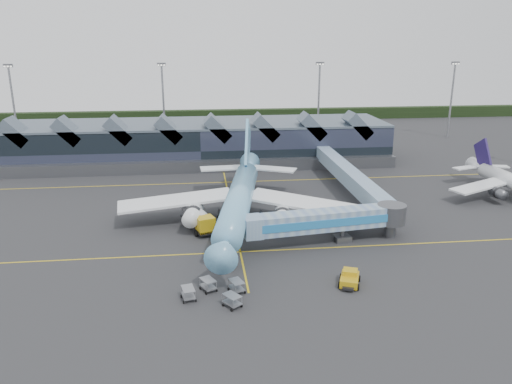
{
  "coord_description": "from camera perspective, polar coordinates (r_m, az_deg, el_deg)",
  "views": [
    {
      "loc": [
        -5.2,
        -72.69,
        28.88
      ],
      "look_at": [
        3.66,
        4.22,
        5.0
      ],
      "focal_mm": 35.0,
      "sensor_mm": 36.0,
      "label": 1
    }
  ],
  "objects": [
    {
      "name": "terminal",
      "position": [
        122.42,
        -6.41,
        5.73
      ],
      "size": [
        90.0,
        22.25,
        12.52
      ],
      "color": "black",
      "rests_on": "ground"
    },
    {
      "name": "fuel_truck",
      "position": [
        79.6,
        -6.8,
        -2.77
      ],
      "size": [
        5.58,
        10.17,
        3.44
      ],
      "rotation": [
        0.0,
        0.0,
        0.34
      ],
      "color": "black",
      "rests_on": "ground"
    },
    {
      "name": "pushback_tug",
      "position": [
        62.92,
        10.65,
        -9.71
      ],
      "size": [
        3.44,
        4.3,
        1.73
      ],
      "rotation": [
        0.0,
        0.0,
        -0.37
      ],
      "color": "#C09912",
      "rests_on": "ground"
    },
    {
      "name": "baggage_carts",
      "position": [
        59.27,
        -4.56,
        -11.17
      ],
      "size": [
        7.55,
        6.58,
        1.47
      ],
      "rotation": [
        0.0,
        0.0,
        0.36
      ],
      "color": "gray",
      "rests_on": "ground"
    },
    {
      "name": "main_airliner",
      "position": [
        80.47,
        -1.87,
        -0.6
      ],
      "size": [
        39.7,
        46.2,
        14.89
      ],
      "rotation": [
        0.0,
        0.0,
        -0.18
      ],
      "color": "#6DB2DC",
      "rests_on": "ground"
    },
    {
      "name": "tree_line_far",
      "position": [
        184.73,
        -4.94,
        8.71
      ],
      "size": [
        260.0,
        4.0,
        4.0
      ],
      "primitive_type": "cube",
      "color": "black",
      "rests_on": "ground"
    },
    {
      "name": "light_masts",
      "position": [
        138.97,
        4.42,
        10.32
      ],
      "size": [
        132.4,
        42.56,
        22.45
      ],
      "color": "gray",
      "rests_on": "ground"
    },
    {
      "name": "ground",
      "position": [
        78.39,
        -2.31,
        -4.49
      ],
      "size": [
        260.0,
        260.0,
        0.0
      ],
      "primitive_type": "plane",
      "color": "#2C2C2E",
      "rests_on": "ground"
    },
    {
      "name": "taxi_stripes",
      "position": [
        87.74,
        -2.81,
        -2.09
      ],
      "size": [
        120.0,
        60.0,
        0.01
      ],
      "color": "gold",
      "rests_on": "ground"
    },
    {
      "name": "jet_bridge",
      "position": [
        73.98,
        9.13,
        -3.18
      ],
      "size": [
        24.99,
        6.87,
        5.18
      ],
      "rotation": [
        0.0,
        0.0,
        0.14
      ],
      "color": "#7090BB",
      "rests_on": "ground"
    }
  ]
}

